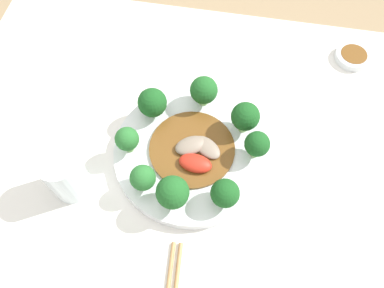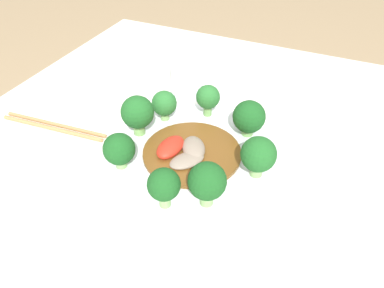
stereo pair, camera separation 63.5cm
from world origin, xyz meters
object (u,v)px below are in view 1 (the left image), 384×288
plate (192,152)px  drinking_glass (66,175)px  broccoli_south (173,193)px  sauce_dish (353,56)px  broccoli_north (204,90)px  broccoli_southwest (143,178)px  broccoli_west (127,139)px  broccoli_southeast (225,193)px  broccoli_northwest (152,103)px  broccoli_east (257,144)px  broccoli_northeast (245,117)px  stirfry_center (194,151)px

plate → drinking_glass: size_ratio=2.78×
broccoli_south → sauce_dish: bearing=51.5°
broccoli_north → broccoli_southwest: bearing=-110.7°
broccoli_west → broccoli_southeast: size_ratio=1.01×
broccoli_north → broccoli_northwest: broccoli_north is taller
drinking_glass → broccoli_east: bearing=19.5°
broccoli_northeast → stirfry_center: 0.11m
broccoli_southwest → broccoli_north: (0.07, 0.19, 0.01)m
plate → drinking_glass: bearing=-153.3°
broccoli_southeast → sauce_dish: bearing=58.6°
broccoli_east → sauce_dish: 0.34m
broccoli_southeast → drinking_glass: size_ratio=0.57×
broccoli_northwest → broccoli_north: bearing=25.1°
broccoli_east → broccoli_southwest: size_ratio=1.12×
broccoli_southwest → broccoli_north: broccoli_north is taller
broccoli_east → broccoli_west: size_ratio=1.04×
broccoli_northeast → drinking_glass: 0.32m
broccoli_west → stirfry_center: 0.12m
broccoli_southeast → sauce_dish: size_ratio=0.78×
broccoli_east → drinking_glass: bearing=-160.5°
broccoli_southwest → broccoli_northwest: 0.15m
broccoli_northeast → sauce_dish: (0.21, 0.23, -0.05)m
broccoli_east → broccoli_northwest: broccoli_northwest is taller
broccoli_west → broccoli_northeast: (0.19, 0.08, 0.00)m
broccoli_west → broccoli_south: 0.13m
broccoli_northwest → broccoli_northeast: broccoli_northeast is taller
plate → sauce_dish: (0.30, 0.29, -0.00)m
broccoli_east → broccoli_west: bearing=-172.5°
plate → stirfry_center: bearing=-49.3°
broccoli_east → drinking_glass: (-0.31, -0.11, -0.01)m
broccoli_south → sauce_dish: size_ratio=0.95×
broccoli_southeast → broccoli_northeast: size_ratio=0.86×
stirfry_center → sauce_dish: size_ratio=2.10×
plate → broccoli_northeast: (0.08, 0.06, 0.05)m
plate → broccoli_east: (0.11, 0.01, 0.05)m
broccoli_east → plate: bearing=-174.9°
broccoli_south → broccoli_north: broccoli_south is taller
broccoli_southeast → stirfry_center: 0.11m
broccoli_southwest → drinking_glass: 0.13m
broccoli_northwest → broccoli_northeast: bearing=-1.2°
plate → broccoli_northwest: 0.11m
broccoli_southeast → broccoli_northeast: bearing=83.8°
broccoli_east → stirfry_center: (-0.11, -0.02, -0.03)m
broccoli_southwest → broccoli_northwest: bearing=96.8°
plate → broccoli_southwest: broccoli_southwest is taller
plate → broccoli_southwest: size_ratio=5.20×
broccoli_east → broccoli_southeast: bearing=-113.6°
broccoli_west → broccoli_southeast: (0.18, -0.07, -0.00)m
broccoli_east → broccoli_southeast: size_ratio=1.06×
broccoli_southwest → sauce_dish: broccoli_southwest is taller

